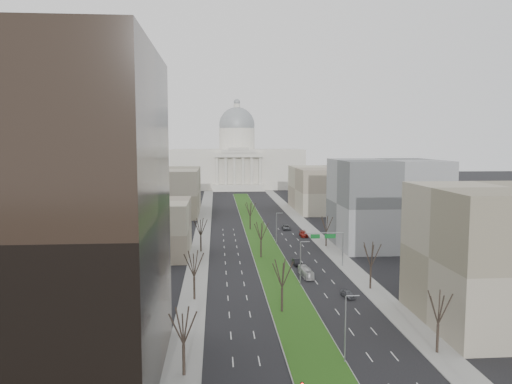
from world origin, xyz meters
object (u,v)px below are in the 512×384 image
car_grey_far (286,227)px  box_van (306,272)px  car_grey_near (348,294)px  car_black (297,262)px  car_red (304,234)px

car_grey_far → box_van: 57.52m
car_grey_far → car_grey_near: bearing=-87.2°
box_van → car_grey_near: bearing=-74.5°
car_black → box_van: (0.28, -10.15, 0.28)m
car_black → car_red: (7.74, 34.95, 0.03)m
car_red → car_grey_far: size_ratio=1.02×
car_black → car_red: car_red is taller
car_black → car_grey_far: size_ratio=0.86×
car_red → car_grey_far: 12.81m
box_van → car_black: bearing=87.0°
car_grey_far → car_black: bearing=-93.3°
car_grey_near → car_black: (-5.61, 24.72, 0.09)m
car_black → box_van: box_van is taller
car_black → car_red: 35.80m
car_grey_near → box_van: bearing=100.5°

